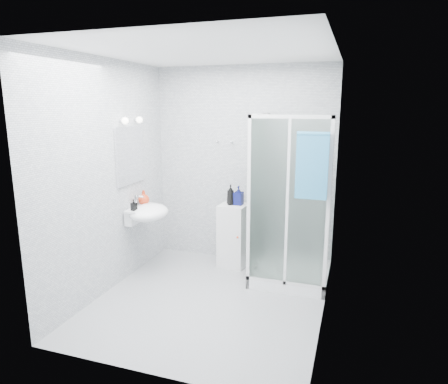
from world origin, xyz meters
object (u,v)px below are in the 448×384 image
(shampoo_bottle_a, at_px, (231,195))
(soap_dispenser_black, at_px, (134,205))
(soap_dispenser_orange, at_px, (144,197))
(shower_enclosure, at_px, (284,246))
(hand_towel, at_px, (312,164))
(wall_basin, at_px, (147,213))
(storage_cabinet, at_px, (233,235))
(shampoo_bottle_b, at_px, (239,195))

(shampoo_bottle_a, xyz_separation_m, soap_dispenser_black, (-0.98, -0.74, -0.04))
(soap_dispenser_orange, bearing_deg, shower_enclosure, 6.02)
(shower_enclosure, height_order, hand_towel, shower_enclosure)
(wall_basin, xyz_separation_m, storage_cabinet, (0.94, 0.58, -0.38))
(soap_dispenser_black, bearing_deg, storage_cabinet, 36.77)
(soap_dispenser_black, bearing_deg, hand_towel, 2.47)
(shampoo_bottle_b, distance_m, soap_dispenser_orange, 1.21)
(storage_cabinet, xyz_separation_m, hand_towel, (1.04, -0.67, 1.09))
(soap_dispenser_orange, bearing_deg, shampoo_bottle_b, 22.95)
(shampoo_bottle_b, bearing_deg, soap_dispenser_orange, -157.05)
(shower_enclosure, height_order, shampoo_bottle_a, shower_enclosure)
(wall_basin, height_order, shampoo_bottle_a, shampoo_bottle_a)
(storage_cabinet, bearing_deg, soap_dispenser_black, -137.78)
(shampoo_bottle_b, bearing_deg, wall_basin, -148.99)
(shower_enclosure, distance_m, shampoo_bottle_b, 0.88)
(shampoo_bottle_a, relative_size, shampoo_bottle_b, 1.07)
(shampoo_bottle_b, bearing_deg, shampoo_bottle_a, -161.48)
(shampoo_bottle_a, relative_size, soap_dispenser_orange, 1.44)
(hand_towel, xyz_separation_m, shampoo_bottle_a, (-1.08, 0.65, -0.54))
(shower_enclosure, relative_size, shampoo_bottle_b, 8.15)
(wall_basin, height_order, soap_dispenser_black, wall_basin)
(shampoo_bottle_b, bearing_deg, hand_towel, -34.94)
(soap_dispenser_black, bearing_deg, shampoo_bottle_a, 37.21)
(soap_dispenser_orange, bearing_deg, soap_dispenser_black, -82.74)
(shampoo_bottle_a, relative_size, soap_dispenser_black, 1.94)
(wall_basin, relative_size, soap_dispenser_black, 4.13)
(wall_basin, height_order, storage_cabinet, wall_basin)
(storage_cabinet, distance_m, hand_towel, 1.65)
(shower_enclosure, distance_m, storage_cabinet, 0.77)
(wall_basin, bearing_deg, shower_enclosure, 10.81)
(shower_enclosure, bearing_deg, storage_cabinet, 159.48)
(hand_towel, distance_m, soap_dispenser_black, 2.14)
(wall_basin, xyz_separation_m, hand_towel, (1.98, -0.09, 0.71))
(soap_dispenser_orange, bearing_deg, hand_towel, -5.85)
(shampoo_bottle_b, bearing_deg, shower_enclosure, -23.52)
(wall_basin, height_order, hand_towel, hand_towel)
(shower_enclosure, distance_m, soap_dispenser_black, 1.86)
(storage_cabinet, relative_size, hand_towel, 1.20)
(wall_basin, distance_m, soap_dispenser_orange, 0.23)
(wall_basin, height_order, shampoo_bottle_b, shampoo_bottle_b)
(storage_cabinet, distance_m, soap_dispenser_black, 1.37)
(shampoo_bottle_b, relative_size, soap_dispenser_black, 1.81)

